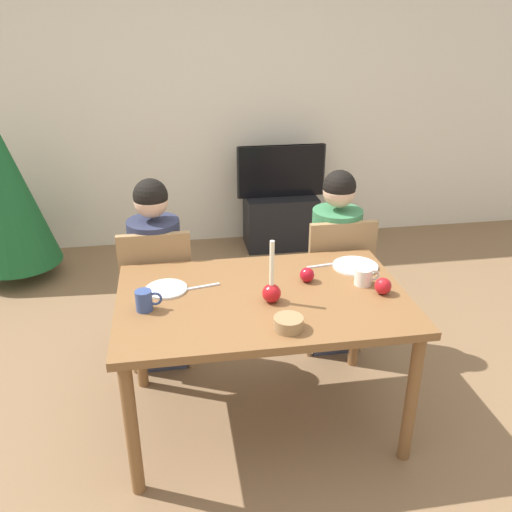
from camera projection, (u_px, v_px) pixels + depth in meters
ground_plane at (262, 417)px, 2.91m from camera, size 7.68×7.68×0.00m
back_wall at (212, 99)px, 4.71m from camera, size 6.40×0.10×2.60m
dining_table at (263, 310)px, 2.64m from camera, size 1.40×0.90×0.75m
chair_left at (158, 289)px, 3.17m from camera, size 0.40×0.40×0.90m
chair_right at (335, 276)px, 3.33m from camera, size 0.40×0.40×0.90m
person_left_child at (157, 278)px, 3.18m from camera, size 0.30×0.30×1.17m
person_right_child at (334, 265)px, 3.33m from camera, size 0.30×0.30×1.17m
tv_stand at (280, 221)px, 4.96m from camera, size 0.64×0.40×0.48m
tv at (281, 171)px, 4.77m from camera, size 0.79×0.05×0.46m
christmas_tree at (6, 193)px, 4.15m from camera, size 0.68×0.68×1.39m
candle_centerpiece at (272, 289)px, 2.52m from camera, size 0.09×0.09×0.31m
plate_left at (166, 289)px, 2.65m from camera, size 0.21×0.21×0.01m
plate_right at (355, 266)px, 2.89m from camera, size 0.24×0.24×0.01m
mug_left at (145, 300)px, 2.46m from camera, size 0.12×0.08×0.10m
mug_right at (364, 276)px, 2.69m from camera, size 0.13×0.09×0.09m
fork_left at (202, 287)px, 2.68m from camera, size 0.18×0.05×0.01m
fork_right at (323, 265)px, 2.90m from camera, size 0.18×0.04×0.01m
bowl_walnuts at (288, 323)px, 2.32m from camera, size 0.13×0.13×0.06m
apple_near_candle at (307, 275)px, 2.72m from camera, size 0.07×0.07×0.07m
apple_by_left_plate at (383, 286)px, 2.60m from camera, size 0.08×0.08×0.08m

